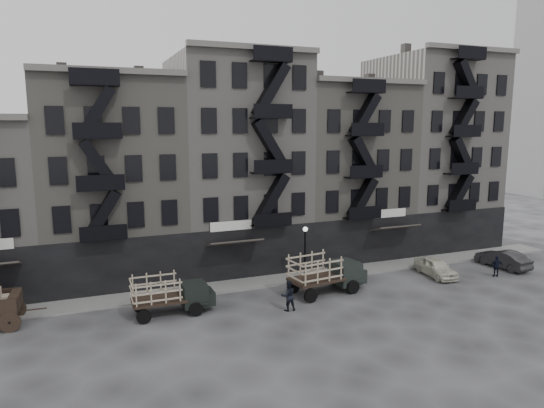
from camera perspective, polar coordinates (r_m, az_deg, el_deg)
name	(u,v)px	position (r m, az deg, el deg)	size (l,w,h in m)	color
ground	(281,299)	(33.56, 1.09, -11.14)	(140.00, 140.00, 0.00)	#38383A
sidewalk	(262,282)	(36.82, -1.19, -9.13)	(55.00, 2.50, 0.15)	slate
building_midwest	(112,180)	(39.10, -18.34, 2.65)	(10.00, 11.35, 16.20)	slate
building_center	(236,163)	(40.79, -4.22, 4.78)	(10.00, 11.35, 18.20)	gray
building_mideast	(341,171)	(44.88, 8.09, 3.85)	(10.00, 11.35, 16.20)	slate
building_east	(430,152)	(50.46, 18.11, 5.80)	(10.00, 11.35, 19.20)	gray
lamp_post	(305,247)	(36.16, 3.91, -5.02)	(0.36, 0.36, 4.28)	black
stake_truck_west	(170,292)	(31.32, -11.88, -10.07)	(5.08, 2.13, 2.54)	black
stake_truck_east	(326,271)	(34.44, 6.37, -7.79)	(5.90, 2.96, 2.85)	black
car_east	(436,267)	(40.27, 18.71, -7.04)	(1.70, 4.22, 1.44)	beige
car_far	(503,259)	(44.60, 25.52, -5.85)	(1.58, 4.52, 1.49)	black
pedestrian_mid	(288,296)	(31.37, 1.92, -10.73)	(0.96, 0.75, 1.97)	black
policeman	(496,266)	(41.83, 24.90, -6.66)	(0.98, 0.41, 1.67)	black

